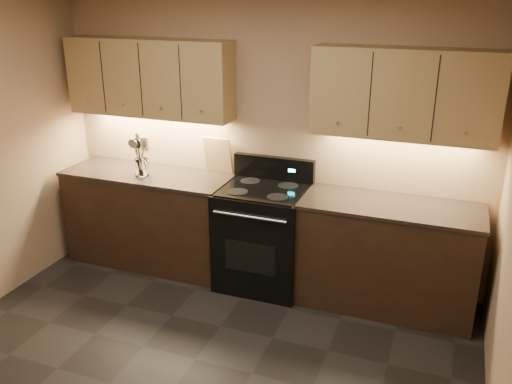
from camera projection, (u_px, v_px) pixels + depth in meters
wall_back at (267, 138)px, 4.90m from camera, size 4.00×0.04×2.60m
counter_left at (151, 218)px, 5.30m from camera, size 1.62×0.62×0.93m
counter_right at (387, 256)px, 4.54m from camera, size 1.46×0.62×0.93m
stove at (263, 235)px, 4.89m from camera, size 0.76×0.68×1.14m
upper_cab_left at (149, 78)px, 4.96m from camera, size 1.60×0.30×0.70m
upper_cab_right at (404, 94)px, 4.20m from camera, size 1.44×0.30×0.70m
outlet_plate at (144, 144)px, 5.39m from camera, size 0.08×0.01×0.12m
utensil_crock at (142, 168)px, 5.03m from camera, size 0.13×0.13×0.16m
cutting_board at (218, 155)px, 5.10m from camera, size 0.28×0.09×0.34m
wooden_spoon at (138, 157)px, 4.98m from camera, size 0.14×0.06×0.35m
black_spoon at (141, 157)px, 5.02m from camera, size 0.07×0.09×0.32m
black_turner at (140, 157)px, 4.96m from camera, size 0.20×0.18×0.37m
steel_spatula at (144, 153)px, 4.99m from camera, size 0.17×0.10×0.40m
steel_skimmer at (143, 157)px, 4.97m from camera, size 0.18×0.12×0.35m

